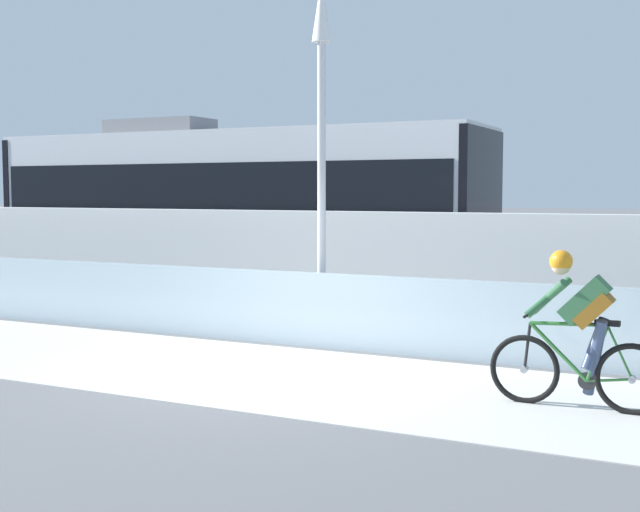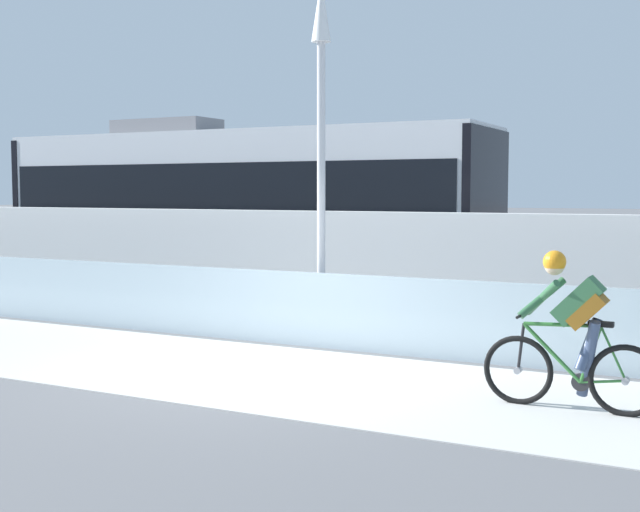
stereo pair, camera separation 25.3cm
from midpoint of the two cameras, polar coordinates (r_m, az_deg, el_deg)
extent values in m
plane|color=slate|center=(10.17, -4.09, -8.02)|extent=(200.00, 200.00, 0.00)
cube|color=silver|center=(10.17, -4.09, -7.99)|extent=(32.00, 3.20, 0.01)
cube|color=silver|center=(11.67, 0.65, -3.75)|extent=(32.00, 0.05, 1.06)
cube|color=silver|center=(13.24, 4.14, -1.00)|extent=(32.00, 0.36, 1.87)
cube|color=#595654|center=(15.65, 7.71, -3.62)|extent=(32.00, 0.08, 0.01)
cube|color=#595654|center=(17.00, 9.34, -3.00)|extent=(32.00, 0.08, 0.01)
cube|color=silver|center=(18.14, -5.06, 3.52)|extent=(11.00, 2.50, 3.10)
cube|color=black|center=(18.14, -5.07, 4.63)|extent=(10.56, 2.54, 1.04)
cube|color=#14724C|center=(18.21, -5.03, -0.79)|extent=(10.78, 2.53, 0.28)
cube|color=slate|center=(19.32, -10.12, 8.66)|extent=(2.40, 1.10, 0.36)
cube|color=#232326|center=(20.32, -13.44, -0.83)|extent=(1.40, 1.88, 0.20)
cylinder|color=black|center=(19.79, -14.79, -1.17)|extent=(0.60, 0.10, 0.60)
cylinder|color=black|center=(20.88, -12.15, -0.83)|extent=(0.60, 0.10, 0.60)
cube|color=#232326|center=(16.62, 5.29, -1.89)|extent=(1.40, 1.88, 0.20)
cylinder|color=black|center=(15.97, 4.32, -2.36)|extent=(0.60, 0.10, 0.60)
cylinder|color=black|center=(17.29, 6.18, -1.85)|extent=(0.60, 0.10, 0.60)
cube|color=black|center=(21.55, -17.42, 3.49)|extent=(0.16, 2.54, 2.94)
cube|color=black|center=(15.90, 11.80, 3.31)|extent=(0.16, 2.54, 2.94)
torus|color=black|center=(8.88, 14.26, -7.62)|extent=(0.72, 0.06, 0.72)
cylinder|color=#99999E|center=(8.88, 14.26, -7.62)|extent=(0.07, 0.10, 0.07)
torus|color=black|center=(8.71, 21.07, -8.02)|extent=(0.72, 0.06, 0.72)
cylinder|color=#99999E|center=(8.71, 21.07, -8.02)|extent=(0.07, 0.10, 0.07)
cylinder|color=#337233|center=(8.77, 16.45, -6.38)|extent=(0.60, 0.04, 0.58)
cylinder|color=#337233|center=(8.71, 18.91, -6.42)|extent=(0.22, 0.04, 0.59)
cylinder|color=#337233|center=(8.71, 17.08, -4.54)|extent=(0.76, 0.04, 0.07)
cylinder|color=#337233|center=(8.74, 19.67, -8.14)|extent=(0.43, 0.03, 0.09)
cylinder|color=#337233|center=(8.68, 20.31, -6.30)|extent=(0.27, 0.02, 0.53)
cylinder|color=black|center=(8.83, 14.45, -6.07)|extent=(0.08, 0.03, 0.49)
cube|color=black|center=(8.64, 19.55, -4.43)|extent=(0.24, 0.10, 0.05)
cylinder|color=black|center=(8.77, 14.66, -3.87)|extent=(0.03, 0.58, 0.03)
cylinder|color=#262628|center=(8.78, 18.27, -8.25)|extent=(0.18, 0.02, 0.18)
cube|color=#33663F|center=(8.65, 18.14, -2.96)|extent=(0.50, 0.28, 0.51)
cube|color=#8C5919|center=(8.64, 18.74, -3.58)|extent=(0.38, 0.30, 0.38)
sphere|color=beige|center=(8.65, 16.63, -0.62)|extent=(0.20, 0.20, 0.20)
sphere|color=orange|center=(8.65, 16.64, -0.39)|extent=(0.23, 0.23, 0.23)
cylinder|color=#33663F|center=(8.71, 15.82, -2.78)|extent=(0.44, 0.41, 0.41)
cylinder|color=#33663F|center=(8.71, 15.82, -2.78)|extent=(0.44, 0.41, 0.41)
cylinder|color=#384766|center=(8.72, 18.77, -6.70)|extent=(0.29, 0.33, 0.80)
cylinder|color=#384766|center=(8.69, 18.79, -5.80)|extent=(0.29, 0.33, 0.54)
cylinder|color=gray|center=(12.06, 0.69, -5.54)|extent=(0.24, 0.24, 0.20)
cylinder|color=silver|center=(11.88, 0.70, 4.48)|extent=(0.12, 0.12, 4.20)
cone|color=white|center=(12.15, 0.71, 16.60)|extent=(0.28, 0.28, 0.90)
camera|label=1|loc=(0.13, -89.40, 0.05)|focal=46.55mm
camera|label=2|loc=(0.13, 90.60, -0.05)|focal=46.55mm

